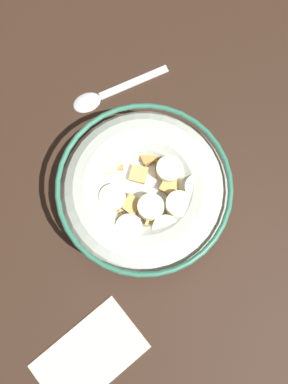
{
  "coord_description": "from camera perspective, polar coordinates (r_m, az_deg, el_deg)",
  "views": [
    {
      "loc": [
        3.07,
        9.1,
        47.29
      ],
      "look_at": [
        0.0,
        0.0,
        3.0
      ],
      "focal_mm": 36.52,
      "sensor_mm": 36.0,
      "label": 1
    }
  ],
  "objects": [
    {
      "name": "ground_plane",
      "position": [
        0.49,
        -0.0,
        -0.99
      ],
      "size": [
        112.76,
        112.76,
        2.0
      ],
      "primitive_type": "cube",
      "color": "#332116"
    },
    {
      "name": "cereal_bowl",
      "position": [
        0.45,
        0.01,
        0.08
      ],
      "size": [
        19.47,
        19.47,
        6.28
      ],
      "color": "beige",
      "rests_on": "ground_plane"
    },
    {
      "name": "spoon",
      "position": [
        0.53,
        -6.28,
        13.86
      ],
      "size": [
        13.62,
        3.29,
        0.8
      ],
      "color": "silver",
      "rests_on": "ground_plane"
    },
    {
      "name": "folded_napkin",
      "position": [
        0.48,
        -7.95,
        -22.68
      ],
      "size": [
        13.93,
        11.1,
        0.3
      ],
      "primitive_type": "cube",
      "rotation": [
        0.0,
        0.0,
        0.36
      ],
      "color": "beige",
      "rests_on": "ground_plane"
    }
  ]
}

